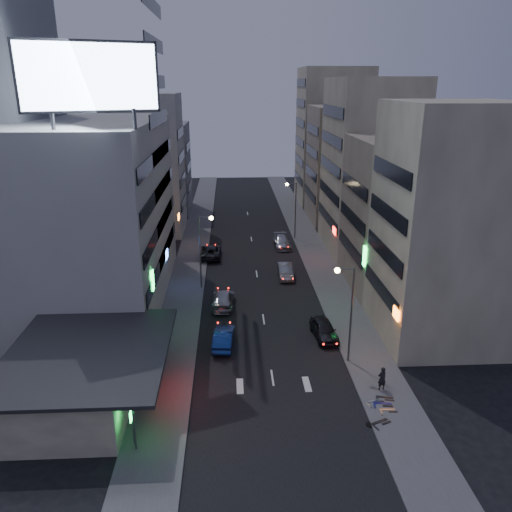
{
  "coord_description": "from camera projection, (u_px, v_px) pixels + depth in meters",
  "views": [
    {
      "loc": [
        -3.0,
        -28.79,
        21.24
      ],
      "look_at": [
        -0.53,
        17.51,
        5.18
      ],
      "focal_mm": 35.0,
      "sensor_mm": 36.0,
      "label": 1
    }
  ],
  "objects": [
    {
      "name": "shophouse_near",
      "position": [
        446.0,
        226.0,
        41.66
      ],
      "size": [
        10.0,
        11.0,
        20.0
      ],
      "primitive_type": "cube",
      "color": "beige",
      "rests_on": "ground"
    },
    {
      "name": "street_lamp_right_near",
      "position": [
        347.0,
        301.0,
        38.47
      ],
      "size": [
        1.6,
        0.44,
        8.02
      ],
      "color": "#595B60",
      "rests_on": "sidewalk_right"
    },
    {
      "name": "white_building",
      "position": [
        89.0,
        214.0,
        49.34
      ],
      "size": [
        14.0,
        24.0,
        18.0
      ],
      "primitive_type": "cube",
      "color": "#ABAAA6",
      "rests_on": "ground"
    },
    {
      "name": "road_car_blue",
      "position": [
        224.0,
        338.0,
        42.48
      ],
      "size": [
        1.98,
        4.69,
        1.51
      ],
      "primitive_type": "imported",
      "rotation": [
        0.0,
        0.0,
        3.06
      ],
      "color": "navy",
      "rests_on": "ground"
    },
    {
      "name": "food_court",
      "position": [
        77.0,
        375.0,
        34.81
      ],
      "size": [
        11.0,
        13.0,
        3.88
      ],
      "color": "beige",
      "rests_on": "ground"
    },
    {
      "name": "scooter_blue",
      "position": [
        392.0,
        396.0,
        34.67
      ],
      "size": [
        0.93,
        1.99,
        1.17
      ],
      "primitive_type": null,
      "rotation": [
        0.0,
        0.0,
        1.42
      ],
      "color": "navy",
      "rests_on": "sidewalk_right"
    },
    {
      "name": "shophouse_mid",
      "position": [
        404.0,
        215.0,
        53.19
      ],
      "size": [
        11.0,
        12.0,
        16.0
      ],
      "primitive_type": "cube",
      "color": "tan",
      "rests_on": "ground"
    },
    {
      "name": "parked_car_right_far",
      "position": [
        282.0,
        242.0,
        68.25
      ],
      "size": [
        2.23,
        5.2,
        1.49
      ],
      "primitive_type": "imported",
      "rotation": [
        0.0,
        0.0,
        0.03
      ],
      "color": "#A3A6AB",
      "rests_on": "ground"
    },
    {
      "name": "street_lamp_left",
      "position": [
        203.0,
        241.0,
        52.98
      ],
      "size": [
        1.6,
        0.44,
        8.02
      ],
      "color": "#595B60",
      "rests_on": "sidewalk_left"
    },
    {
      "name": "far_right_a",
      "position": [
        346.0,
        165.0,
        79.28
      ],
      "size": [
        11.0,
        12.0,
        18.0
      ],
      "primitive_type": "cube",
      "color": "tan",
      "rests_on": "ground"
    },
    {
      "name": "sidewalk_left",
      "position": [
        191.0,
        263.0,
        62.16
      ],
      "size": [
        4.0,
        120.0,
        0.12
      ],
      "primitive_type": "cube",
      "color": "#4C4C4F",
      "rests_on": "ground"
    },
    {
      "name": "far_left_b",
      "position": [
        154.0,
        168.0,
        85.74
      ],
      "size": [
        12.0,
        10.0,
        15.0
      ],
      "primitive_type": "cube",
      "color": "gray",
      "rests_on": "ground"
    },
    {
      "name": "far_right_b",
      "position": [
        332.0,
        137.0,
        91.54
      ],
      "size": [
        12.0,
        12.0,
        24.0
      ],
      "primitive_type": "cube",
      "color": "beige",
      "rests_on": "ground"
    },
    {
      "name": "parked_car_right_near",
      "position": [
        324.0,
        330.0,
        43.83
      ],
      "size": [
        2.25,
        4.69,
        1.55
      ],
      "primitive_type": "imported",
      "rotation": [
        0.0,
        0.0,
        0.1
      ],
      "color": "black",
      "rests_on": "ground"
    },
    {
      "name": "scooter_silver_b",
      "position": [
        381.0,
        391.0,
        35.19
      ],
      "size": [
        1.14,
        1.95,
        1.13
      ],
      "primitive_type": null,
      "rotation": [
        0.0,
        0.0,
        1.87
      ],
      "color": "#BBBDC3",
      "rests_on": "sidewalk_right"
    },
    {
      "name": "scooter_black_b",
      "position": [
        394.0,
        391.0,
        35.27
      ],
      "size": [
        1.03,
        1.89,
        1.1
      ],
      "primitive_type": null,
      "rotation": [
        0.0,
        0.0,
        1.32
      ],
      "color": "black",
      "rests_on": "sidewalk_right"
    },
    {
      "name": "billboard",
      "position": [
        89.0,
        77.0,
        35.94
      ],
      "size": [
        9.52,
        3.75,
        6.2
      ],
      "rotation": [
        0.0,
        0.0,
        0.35
      ],
      "color": "#595B60",
      "rests_on": "white_building"
    },
    {
      "name": "sidewalk_right",
      "position": [
        318.0,
        261.0,
        62.96
      ],
      "size": [
        4.0,
        120.0,
        0.12
      ],
      "primitive_type": "cube",
      "color": "#4C4C4F",
      "rests_on": "ground"
    },
    {
      "name": "person",
      "position": [
        382.0,
        379.0,
        36.08
      ],
      "size": [
        0.77,
        0.61,
        1.85
      ],
      "primitive_type": "imported",
      "rotation": [
        0.0,
        0.0,
        3.41
      ],
      "color": "black",
      "rests_on": "sidewalk_right"
    },
    {
      "name": "parked_car_right_mid",
      "position": [
        285.0,
        271.0,
        57.58
      ],
      "size": [
        1.67,
        4.59,
        1.5
      ],
      "primitive_type": "imported",
      "rotation": [
        0.0,
        0.0,
        -0.02
      ],
      "color": "gray",
      "rests_on": "ground"
    },
    {
      "name": "far_left_a",
      "position": [
        144.0,
        165.0,
        72.68
      ],
      "size": [
        11.0,
        10.0,
        20.0
      ],
      "primitive_type": "cube",
      "color": "#ABAAA6",
      "rests_on": "ground"
    },
    {
      "name": "shophouse_far",
      "position": [
        369.0,
        167.0,
        64.45
      ],
      "size": [
        10.0,
        14.0,
        22.0
      ],
      "primitive_type": "cube",
      "color": "beige",
      "rests_on": "ground"
    },
    {
      "name": "ground",
      "position": [
        277.0,
        410.0,
        34.27
      ],
      "size": [
        180.0,
        180.0,
        0.0
      ],
      "primitive_type": "plane",
      "color": "black",
      "rests_on": "ground"
    },
    {
      "name": "parked_car_left",
      "position": [
        211.0,
        252.0,
        64.18
      ],
      "size": [
        2.59,
        5.55,
        1.54
      ],
      "primitive_type": "imported",
      "rotation": [
        0.0,
        0.0,
        3.13
      ],
      "color": "black",
      "rests_on": "ground"
    },
    {
      "name": "street_lamp_right_far",
      "position": [
        293.0,
        202.0,
        70.55
      ],
      "size": [
        1.6,
        0.44,
        8.02
      ],
      "color": "#595B60",
      "rests_on": "sidewalk_right"
    },
    {
      "name": "scooter_black_a",
      "position": [
        387.0,
        410.0,
        33.09
      ],
      "size": [
        1.4,
        2.06,
        1.2
      ],
      "primitive_type": null,
      "rotation": [
        0.0,
        0.0,
        1.99
      ],
      "color": "black",
      "rests_on": "sidewalk_right"
    },
    {
      "name": "scooter_silver_a",
      "position": [
        397.0,
        402.0,
        34.08
      ],
      "size": [
        0.62,
        1.72,
        1.04
      ],
      "primitive_type": null,
      "rotation": [
        0.0,
        0.0,
        1.54
      ],
      "color": "#9CA0A4",
      "rests_on": "sidewalk_right"
    },
    {
      "name": "road_car_silver",
      "position": [
        223.0,
        299.0,
        50.02
      ],
      "size": [
        2.43,
        5.37,
        1.53
      ],
      "primitive_type": "imported",
      "rotation": [
        0.0,
        0.0,
        3.08
      ],
      "color": "#9A9BA2",
      "rests_on": "ground"
    }
  ]
}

